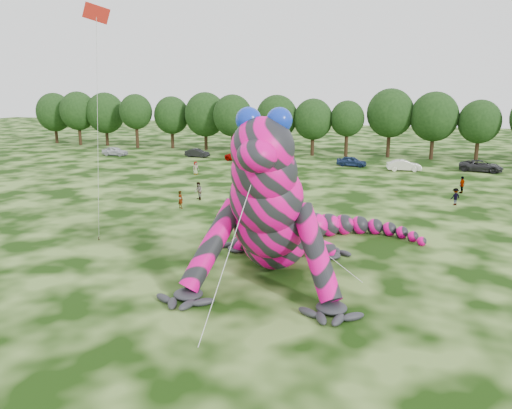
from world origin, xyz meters
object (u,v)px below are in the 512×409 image
object	(u,v)px
tree_2	(106,119)
car_3	(268,158)
tree_3	(136,121)
car_6	(481,166)
tree_1	(79,118)
tree_10	(390,123)
tree_9	(347,129)
spectator_0	(181,200)
car_5	(404,165)
spectator_5	(308,215)
spectator_4	(196,168)
tree_0	(55,118)
car_2	(240,157)
tree_5	(206,121)
tree_4	(172,122)
spectator_2	(455,197)
tree_11	(434,126)
flying_kite	(97,33)
tree_8	(313,127)
tree_6	(233,124)
car_0	(115,151)
spectator_3	(462,185)
spectator_1	(198,191)
car_1	(197,153)
car_4	(352,161)
tree_7	(277,125)
tree_12	(479,131)
inflatable_gecko	(279,186)

from	to	relation	value
tree_2	car_3	bearing A→B (deg)	-18.52
tree_3	car_6	bearing A→B (deg)	-8.69
tree_1	tree_10	world-z (taller)	tree_10
tree_9	spectator_0	world-z (taller)	tree_9
tree_3	car_5	distance (m)	47.21
car_3	spectator_5	distance (m)	32.77
tree_10	tree_2	bearing A→B (deg)	179.79
car_5	spectator_4	size ratio (longest dim) A/B	2.70
tree_0	spectator_5	world-z (taller)	tree_0
tree_1	tree_9	distance (m)	49.43
car_2	car_3	world-z (taller)	car_3
tree_0	tree_5	xyz separation A→B (m)	(31.43, -0.80, 0.14)
tree_4	car_5	distance (m)	41.79
tree_3	tree_9	bearing A→B (deg)	0.43
tree_4	spectator_2	xyz separation A→B (m)	(44.70, -30.80, -3.71)
tree_11	flying_kite	bearing A→B (deg)	-111.71
tree_2	tree_11	xyz separation A→B (m)	(56.80, -0.57, 0.21)
car_5	spectator_4	distance (m)	27.19
tree_4	tree_8	size ratio (longest dim) A/B	1.01
tree_2	tree_6	xyz separation A→B (m)	(25.46, -2.08, -0.08)
car_0	car_2	xyz separation A→B (m)	(20.90, 0.61, -0.08)
spectator_3	spectator_1	size ratio (longest dim) A/B	1.00
tree_0	car_1	world-z (taller)	tree_0
tree_0	tree_6	world-z (taller)	tree_0
tree_0	car_4	world-z (taller)	tree_0
tree_9	car_2	xyz separation A→B (m)	(-14.42, -9.17, -3.71)
tree_8	car_6	xyz separation A→B (m)	(23.87, -8.38, -3.73)
tree_9	car_0	world-z (taller)	tree_9
tree_7	car_0	bearing A→B (deg)	-159.08
tree_9	car_5	xyz separation A→B (m)	(8.99, -11.11, -3.62)
spectator_3	car_4	bearing A→B (deg)	-107.10
tree_12	car_2	distance (m)	34.93
tree_5	car_4	distance (m)	28.47
tree_1	tree_6	distance (m)	30.83
tree_7	tree_11	bearing A→B (deg)	3.33
tree_1	tree_5	distance (m)	25.23
tree_3	car_2	distance (m)	24.41
tree_8	car_1	distance (m)	18.64
tree_5	spectator_3	bearing A→B (deg)	-32.15
inflatable_gecko	flying_kite	size ratio (longest dim) A/B	1.25
car_6	spectator_1	bearing A→B (deg)	141.78
tree_3	tree_8	world-z (taller)	tree_3
car_1	car_3	size ratio (longest dim) A/B	0.77
spectator_0	tree_12	bearing A→B (deg)	-98.85
tree_5	tree_11	size ratio (longest dim) A/B	0.97
tree_3	tree_8	bearing A→B (deg)	-0.15
spectator_3	car_0	bearing A→B (deg)	-74.86
inflatable_gecko	spectator_5	distance (m)	9.84
tree_3	tree_1	bearing A→B (deg)	175.55
tree_11	car_1	distance (m)	36.06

